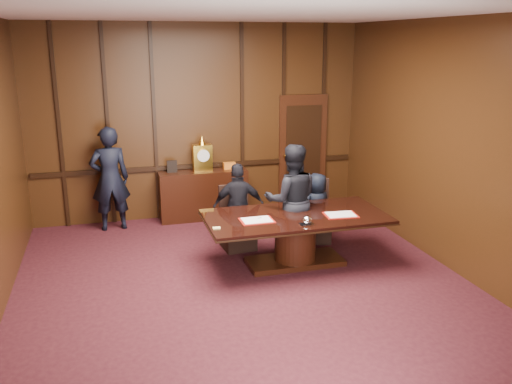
% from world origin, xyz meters
% --- Properties ---
extents(room, '(7.00, 7.04, 3.50)m').
position_xyz_m(room, '(0.07, 0.14, 1.72)').
color(room, black).
rests_on(room, ground).
extents(sideboard, '(1.60, 0.45, 1.54)m').
position_xyz_m(sideboard, '(0.00, 3.26, 0.49)').
color(sideboard, black).
rests_on(sideboard, ground).
extents(conference_table, '(2.62, 1.32, 0.76)m').
position_xyz_m(conference_table, '(0.90, 0.77, 0.51)').
color(conference_table, black).
rests_on(conference_table, ground).
extents(folder_left, '(0.46, 0.33, 0.02)m').
position_xyz_m(folder_left, '(0.29, 0.67, 0.77)').
color(folder_left, '#A2170F').
rests_on(folder_left, conference_table).
extents(folder_right, '(0.49, 0.37, 0.02)m').
position_xyz_m(folder_right, '(1.52, 0.58, 0.77)').
color(folder_right, '#A2170F').
rests_on(folder_right, conference_table).
extents(inkstand, '(0.20, 0.14, 0.12)m').
position_xyz_m(inkstand, '(0.90, 0.32, 0.81)').
color(inkstand, white).
rests_on(inkstand, conference_table).
extents(notepad, '(0.11, 0.08, 0.01)m').
position_xyz_m(notepad, '(-0.32, 0.51, 0.77)').
color(notepad, '#FFDF7C').
rests_on(notepad, conference_table).
extents(chair_left, '(0.52, 0.52, 0.99)m').
position_xyz_m(chair_left, '(0.25, 1.65, 0.29)').
color(chair_left, black).
rests_on(chair_left, ground).
extents(chair_right, '(0.58, 0.58, 0.99)m').
position_xyz_m(chair_right, '(1.56, 1.65, 0.29)').
color(chair_right, black).
rests_on(chair_right, ground).
extents(signatory_left, '(0.84, 0.42, 1.38)m').
position_xyz_m(signatory_left, '(0.25, 1.57, 0.69)').
color(signatory_left, black).
rests_on(signatory_left, ground).
extents(signatory_right, '(0.64, 0.52, 1.14)m').
position_xyz_m(signatory_right, '(1.55, 1.57, 0.57)').
color(signatory_right, black).
rests_on(signatory_right, ground).
extents(witness_left, '(0.70, 0.49, 1.80)m').
position_xyz_m(witness_left, '(-1.64, 3.10, 0.90)').
color(witness_left, black).
rests_on(witness_left, ground).
extents(witness_right, '(0.94, 0.79, 1.72)m').
position_xyz_m(witness_right, '(0.98, 1.19, 0.86)').
color(witness_right, black).
rests_on(witness_right, ground).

